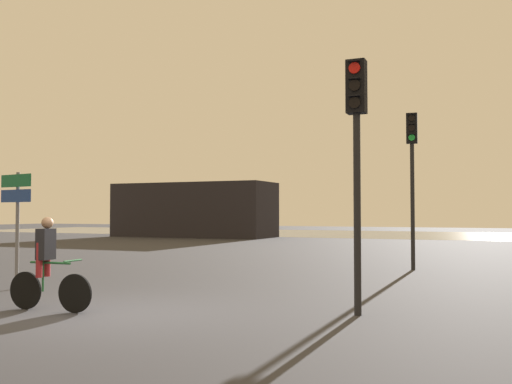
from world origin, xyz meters
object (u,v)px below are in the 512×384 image
object	(u,v)px
distant_building	(194,210)
traffic_light_far_right	(412,161)
cyclist	(47,263)
direction_sign_post	(16,208)
traffic_light_near_right	(357,137)

from	to	relation	value
distant_building	traffic_light_far_right	xyz separation A→B (m)	(17.54, -17.51, 1.35)
distant_building	cyclist	size ratio (longest dim) A/B	6.63
distant_building	cyclist	world-z (taller)	distant_building
traffic_light_far_right	direction_sign_post	xyz separation A→B (m)	(-7.47, -7.85, -1.43)
distant_building	traffic_light_near_right	xyz separation A→B (m)	(17.80, -25.50, 1.09)
traffic_light_far_right	cyclist	distance (m)	11.09
traffic_light_near_right	traffic_light_far_right	bearing A→B (deg)	-88.47
distant_building	traffic_light_near_right	world-z (taller)	traffic_light_near_right
traffic_light_near_right	distant_building	bearing A→B (deg)	-55.45
distant_building	cyclist	xyz separation A→B (m)	(12.77, -27.24, -1.05)
traffic_light_far_right	cyclist	xyz separation A→B (m)	(-4.76, -9.73, -2.41)
distant_building	traffic_light_near_right	distance (m)	31.12
direction_sign_post	cyclist	distance (m)	3.44
traffic_light_far_right	direction_sign_post	bearing A→B (deg)	40.17
traffic_light_near_right	cyclist	size ratio (longest dim) A/B	2.49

